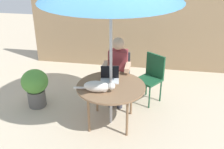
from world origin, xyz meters
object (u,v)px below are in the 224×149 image
at_px(chair_occupied, 119,72).
at_px(chair_empty, 152,74).
at_px(patio_table, 111,89).
at_px(person_seated, 117,67).
at_px(laptop, 110,76).
at_px(cat, 98,87).
at_px(potted_plant_near_fence, 35,86).

relative_size(chair_occupied, chair_empty, 1.00).
distance_m(patio_table, chair_occupied, 0.87).
relative_size(patio_table, person_seated, 0.88).
height_order(chair_occupied, chair_empty, same).
bearing_deg(laptop, chair_occupied, 85.14).
bearing_deg(patio_table, person_seated, 90.00).
relative_size(chair_empty, cat, 1.39).
relative_size(chair_occupied, potted_plant_near_fence, 1.26).
height_order(chair_occupied, potted_plant_near_fence, chair_occupied).
bearing_deg(chair_occupied, chair_empty, 0.35).
bearing_deg(chair_empty, cat, -125.89).
bearing_deg(cat, chair_empty, 54.11).
xyz_separation_m(chair_occupied, potted_plant_near_fence, (-1.44, -0.56, -0.12)).
xyz_separation_m(laptop, potted_plant_near_fence, (-1.39, 0.09, -0.35)).
bearing_deg(patio_table, cat, -126.82).
xyz_separation_m(chair_occupied, person_seated, (0.00, -0.16, 0.17)).
bearing_deg(patio_table, chair_occupied, 90.00).
height_order(chair_occupied, cat, chair_occupied).
bearing_deg(person_seated, patio_table, -90.00).
bearing_deg(cat, patio_table, 53.18).
xyz_separation_m(person_seated, potted_plant_near_fence, (-1.44, -0.40, -0.29)).
distance_m(patio_table, laptop, 0.24).
bearing_deg(potted_plant_near_fence, chair_occupied, 21.28).
distance_m(chair_empty, potted_plant_near_fence, 2.14).
bearing_deg(chair_empty, chair_occupied, -179.65).
xyz_separation_m(patio_table, chair_occupied, (0.00, 0.86, -0.11)).
relative_size(chair_empty, person_seated, 0.73).
height_order(chair_empty, laptop, laptop).
bearing_deg(cat, person_seated, 80.19).
distance_m(person_seated, potted_plant_near_fence, 1.52).
xyz_separation_m(person_seated, cat, (-0.16, -0.91, 0.08)).
height_order(laptop, cat, laptop).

